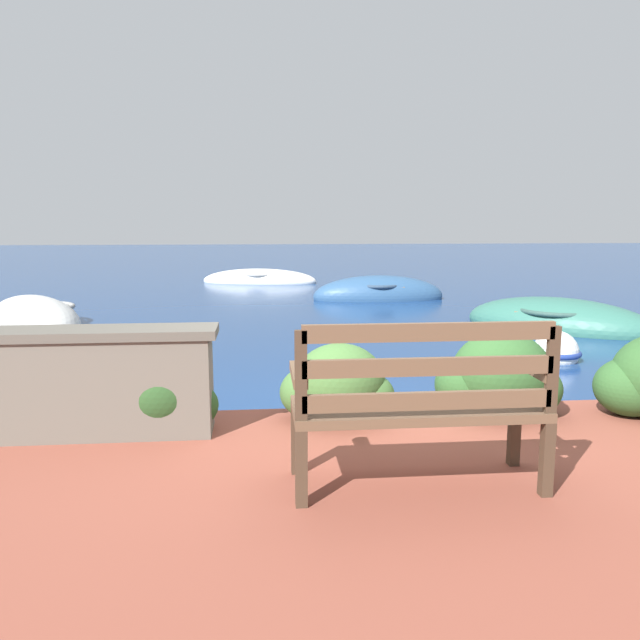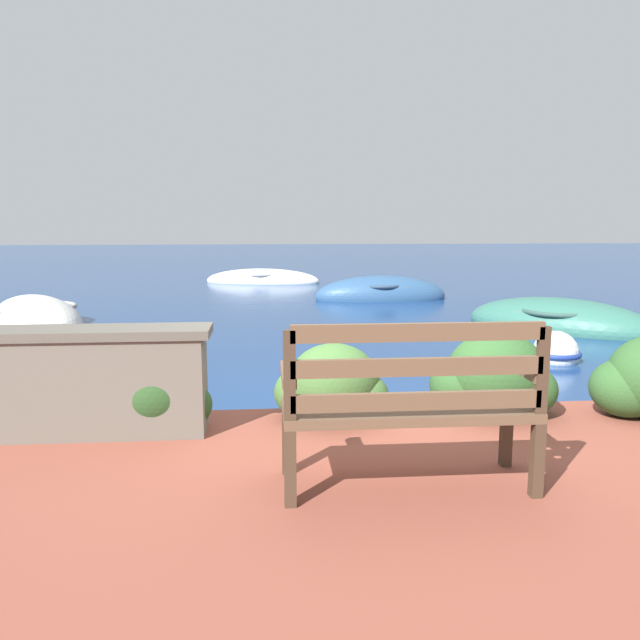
{
  "view_description": "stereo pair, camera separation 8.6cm",
  "coord_description": "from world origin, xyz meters",
  "px_view_note": "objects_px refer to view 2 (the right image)",
  "views": [
    {
      "loc": [
        -0.92,
        -4.61,
        1.64
      ],
      "look_at": [
        -0.12,
        3.78,
        0.3
      ],
      "focal_mm": 35.0,
      "sensor_mm": 36.0,
      "label": 1
    },
    {
      "loc": [
        -0.84,
        -4.62,
        1.64
      ],
      "look_at": [
        -0.12,
        3.78,
        0.3
      ],
      "focal_mm": 35.0,
      "sensor_mm": 36.0,
      "label": 2
    }
  ],
  "objects_px": {
    "rowboat_nearest": "(559,324)",
    "rowboat_mid": "(36,320)",
    "park_bench": "(410,401)",
    "mooring_buoy": "(555,353)",
    "rowboat_far": "(381,296)",
    "rowboat_outer": "(263,281)"
  },
  "relations": [
    {
      "from": "park_bench",
      "to": "rowboat_far",
      "type": "distance_m",
      "value": 9.93
    },
    {
      "from": "rowboat_mid",
      "to": "rowboat_outer",
      "type": "relative_size",
      "value": 1.09
    },
    {
      "from": "mooring_buoy",
      "to": "rowboat_nearest",
      "type": "bearing_deg",
      "value": 63.38
    },
    {
      "from": "park_bench",
      "to": "mooring_buoy",
      "type": "bearing_deg",
      "value": 58.76
    },
    {
      "from": "rowboat_mid",
      "to": "rowboat_far",
      "type": "height_order",
      "value": "rowboat_far"
    },
    {
      "from": "park_bench",
      "to": "rowboat_nearest",
      "type": "xyz_separation_m",
      "value": [
        3.73,
        5.98,
        -0.63
      ]
    },
    {
      "from": "rowboat_outer",
      "to": "mooring_buoy",
      "type": "distance_m",
      "value": 10.37
    },
    {
      "from": "park_bench",
      "to": "rowboat_nearest",
      "type": "bearing_deg",
      "value": 61.5
    },
    {
      "from": "rowboat_far",
      "to": "mooring_buoy",
      "type": "relative_size",
      "value": 4.71
    },
    {
      "from": "rowboat_nearest",
      "to": "rowboat_mid",
      "type": "height_order",
      "value": "rowboat_nearest"
    },
    {
      "from": "rowboat_nearest",
      "to": "mooring_buoy",
      "type": "distance_m",
      "value": 2.41
    },
    {
      "from": "mooring_buoy",
      "to": "park_bench",
      "type": "bearing_deg",
      "value": -124.67
    },
    {
      "from": "rowboat_mid",
      "to": "rowboat_outer",
      "type": "distance_m",
      "value": 7.43
    },
    {
      "from": "rowboat_outer",
      "to": "mooring_buoy",
      "type": "xyz_separation_m",
      "value": [
        3.5,
        -9.76,
        0.04
      ]
    },
    {
      "from": "rowboat_far",
      "to": "park_bench",
      "type": "bearing_deg",
      "value": -99.68
    },
    {
      "from": "rowboat_far",
      "to": "rowboat_outer",
      "type": "relative_size",
      "value": 0.87
    },
    {
      "from": "rowboat_far",
      "to": "mooring_buoy",
      "type": "xyz_separation_m",
      "value": [
        1.0,
        -5.95,
        0.02
      ]
    },
    {
      "from": "rowboat_nearest",
      "to": "rowboat_mid",
      "type": "relative_size",
      "value": 0.85
    },
    {
      "from": "rowboat_nearest",
      "to": "rowboat_far",
      "type": "xyz_separation_m",
      "value": [
        -2.08,
        3.79,
        0.0
      ]
    },
    {
      "from": "rowboat_nearest",
      "to": "park_bench",
      "type": "bearing_deg",
      "value": 102.45
    },
    {
      "from": "mooring_buoy",
      "to": "rowboat_outer",
      "type": "bearing_deg",
      "value": 109.74
    },
    {
      "from": "rowboat_nearest",
      "to": "mooring_buoy",
      "type": "relative_size",
      "value": 5.02
    }
  ]
}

